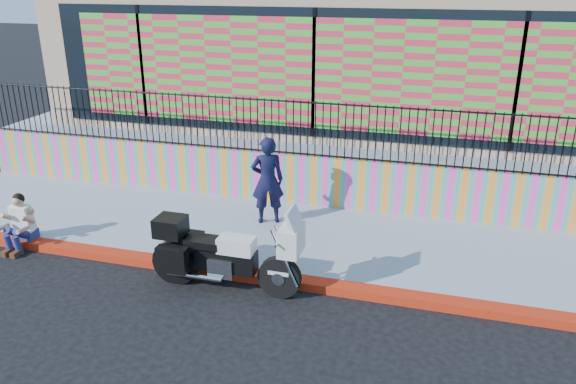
% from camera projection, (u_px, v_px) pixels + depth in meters
% --- Properties ---
extents(ground, '(90.00, 90.00, 0.00)m').
position_uv_depth(ground, '(255.00, 280.00, 9.62)').
color(ground, black).
rests_on(ground, ground).
extents(red_curb, '(16.00, 0.30, 0.15)m').
position_uv_depth(red_curb, '(255.00, 276.00, 9.59)').
color(red_curb, '#B62A0D').
rests_on(red_curb, ground).
extents(sidewalk, '(16.00, 3.00, 0.15)m').
position_uv_depth(sidewalk, '(282.00, 236.00, 11.07)').
color(sidewalk, '#9098AD').
rests_on(sidewalk, ground).
extents(mural_wall, '(16.00, 0.20, 1.10)m').
position_uv_depth(mural_wall, '(303.00, 179.00, 12.28)').
color(mural_wall, '#FF43B0').
rests_on(mural_wall, sidewalk).
extents(metal_fence, '(15.80, 0.04, 1.20)m').
position_uv_depth(metal_fence, '(303.00, 128.00, 11.87)').
color(metal_fence, black).
rests_on(metal_fence, mural_wall).
extents(elevated_platform, '(16.00, 10.00, 1.25)m').
position_uv_depth(elevated_platform, '(345.00, 126.00, 16.88)').
color(elevated_platform, '#9098AD').
rests_on(elevated_platform, ground).
extents(storefront_building, '(14.00, 8.06, 4.00)m').
position_uv_depth(storefront_building, '(347.00, 37.00, 15.74)').
color(storefront_building, tan).
rests_on(storefront_building, elevated_platform).
extents(police_motorcycle, '(2.53, 0.83, 1.57)m').
position_uv_depth(police_motorcycle, '(223.00, 253.00, 9.13)').
color(police_motorcycle, black).
rests_on(police_motorcycle, ground).
extents(police_officer, '(0.77, 0.65, 1.80)m').
position_uv_depth(police_officer, '(268.00, 180.00, 11.21)').
color(police_officer, black).
rests_on(police_officer, sidewalk).
extents(seated_man, '(0.54, 0.71, 1.06)m').
position_uv_depth(seated_man, '(18.00, 228.00, 10.53)').
color(seated_man, navy).
rests_on(seated_man, ground).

